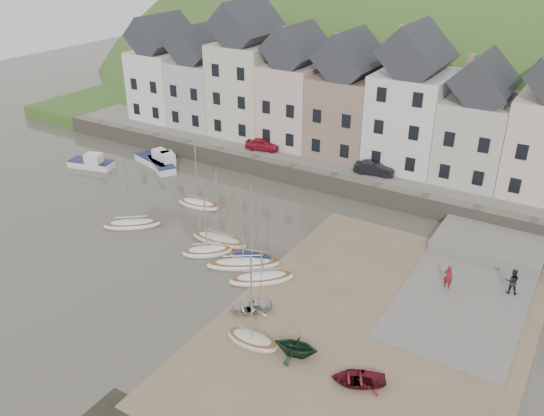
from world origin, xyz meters
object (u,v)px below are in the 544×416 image
Objects in this scene: rowboat_white at (250,307)px; person_red at (448,277)px; rowboat_red at (358,378)px; rowboat_green at (296,346)px; sailboat_0 at (198,204)px; car_right at (375,168)px; person_dark at (512,281)px; car_left at (262,144)px.

person_red reaches higher than rowboat_white.
rowboat_white is 8.87m from rowboat_red.
rowboat_green is (4.62, -2.12, 0.40)m from rowboat_white.
sailboat_0 reaches higher than car_right.
sailboat_0 is at bearing -12.20° from person_dark.
rowboat_white is 13.77m from person_red.
person_dark reaches higher than person_red.
person_red is at bearing 142.93° from rowboat_green.
person_dark is at bearing -125.05° from car_left.
sailboat_0 is 1.75× the size of car_left.
car_right is (-10.65, 12.76, 1.24)m from person_red.
rowboat_green is 0.87× the size of rowboat_red.
rowboat_white is 22.09m from car_right.
car_left is at bearing 92.56° from sailboat_0.
rowboat_green reaches higher than rowboat_white.
person_red is at bearing 9.48° from person_dark.
person_dark reaches higher than rowboat_white.
rowboat_green is at bearing -156.56° from car_left.
rowboat_white is 0.75× the size of car_right.
rowboat_white is at bearing -40.05° from sailboat_0.
sailboat_0 is at bearing 169.97° from car_left.
sailboat_0 is 1.68× the size of car_right.
person_red is (1.62, 11.54, 0.61)m from rowboat_red.
person_dark is (3.85, 1.61, 0.06)m from person_red.
rowboat_red is at bearing 84.15° from person_red.
person_dark is (9.42, 12.97, 0.30)m from rowboat_green.
rowboat_white is (12.40, -10.42, 0.09)m from sailboat_0.
car_left reaches higher than rowboat_red.
rowboat_green is at bearing 66.03° from person_red.
rowboat_white is 25.58m from car_left.
rowboat_red is (20.97, -12.72, 0.11)m from sailboat_0.
car_right reaches higher than rowboat_green.
car_right reaches higher than car_left.
person_dark is (5.47, 13.15, 0.68)m from rowboat_red.
car_right reaches higher than rowboat_red.
rowboat_white is at bearing 24.57° from person_dark.
person_dark is at bearing 130.07° from rowboat_red.
person_red reaches higher than rowboat_red.
sailboat_0 reaches higher than car_left.
rowboat_red is at bearing -31.23° from sailboat_0.
car_left is at bearing -35.61° from person_dark.
car_left is (-26.96, 11.15, 1.17)m from person_dark.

